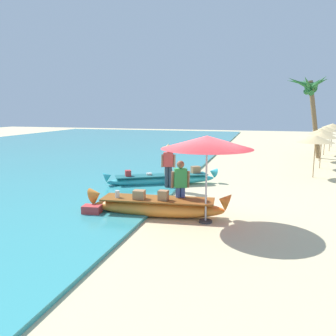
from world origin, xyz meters
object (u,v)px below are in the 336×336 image
object	(u,v)px
person_tourist_customer	(180,184)
cooler_box	(92,211)
boat_orange_foreground	(157,206)
patio_umbrella_large	(207,143)
boat_cyan_midground	(162,179)
palm_tree_tall_inland	(310,91)
person_vendor_hatted	(168,163)

from	to	relation	value
person_tourist_customer	cooler_box	world-z (taller)	person_tourist_customer
boat_orange_foreground	patio_umbrella_large	bearing A→B (deg)	-7.11
boat_cyan_midground	person_tourist_customer	world-z (taller)	person_tourist_customer
palm_tree_tall_inland	cooler_box	xyz separation A→B (m)	(-7.25, -14.53, -3.98)
patio_umbrella_large	palm_tree_tall_inland	bearing A→B (deg)	74.27
boat_orange_foreground	palm_tree_tall_inland	xyz separation A→B (m)	(5.43, 13.99, 3.84)
person_tourist_customer	palm_tree_tall_inland	size ratio (longest dim) A/B	0.31
patio_umbrella_large	person_vendor_hatted	bearing A→B (deg)	120.53
boat_cyan_midground	palm_tree_tall_inland	world-z (taller)	palm_tree_tall_inland
person_tourist_customer	cooler_box	bearing A→B (deg)	-160.23
palm_tree_tall_inland	cooler_box	world-z (taller)	palm_tree_tall_inland
person_vendor_hatted	palm_tree_tall_inland	size ratio (longest dim) A/B	0.35
person_vendor_hatted	palm_tree_tall_inland	world-z (taller)	palm_tree_tall_inland
patio_umbrella_large	palm_tree_tall_inland	xyz separation A→B (m)	(3.99, 14.17, 1.94)
palm_tree_tall_inland	cooler_box	bearing A→B (deg)	-116.53
cooler_box	boat_cyan_midground	bearing A→B (deg)	72.93
person_tourist_customer	cooler_box	xyz separation A→B (m)	(-2.42, -0.87, -0.74)
cooler_box	person_tourist_customer	bearing A→B (deg)	12.73
person_tourist_customer	patio_umbrella_large	world-z (taller)	patio_umbrella_large
boat_cyan_midground	palm_tree_tall_inland	xyz separation A→B (m)	(6.46, 10.05, 3.89)
boat_cyan_midground	person_vendor_hatted	distance (m)	1.13
patio_umbrella_large	boat_cyan_midground	bearing A→B (deg)	120.89
palm_tree_tall_inland	cooler_box	size ratio (longest dim) A/B	9.77
palm_tree_tall_inland	boat_cyan_midground	bearing A→B (deg)	-122.74
person_tourist_customer	boat_cyan_midground	bearing A→B (deg)	114.25
palm_tree_tall_inland	person_tourist_customer	bearing A→B (deg)	-109.48
boat_orange_foreground	cooler_box	xyz separation A→B (m)	(-1.82, -0.54, -0.13)
person_vendor_hatted	patio_umbrella_large	distance (m)	4.15
boat_cyan_midground	person_tourist_customer	bearing A→B (deg)	-65.75
boat_orange_foreground	person_tourist_customer	size ratio (longest dim) A/B	2.62
boat_cyan_midground	palm_tree_tall_inland	distance (m)	12.56
person_vendor_hatted	patio_umbrella_large	world-z (taller)	patio_umbrella_large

